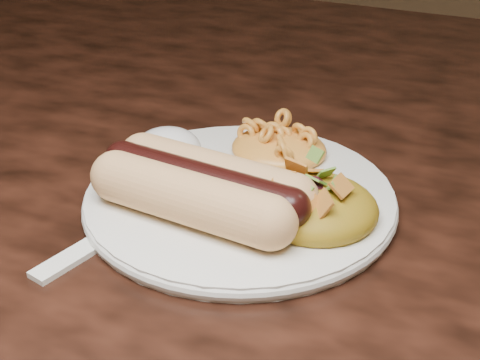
% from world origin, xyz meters
% --- Properties ---
extents(table, '(1.60, 0.90, 0.75)m').
position_xyz_m(table, '(0.00, 0.00, 0.66)').
color(table, '#3B1B11').
rests_on(table, floor).
extents(plate, '(0.27, 0.27, 0.01)m').
position_xyz_m(plate, '(-0.02, -0.07, 0.76)').
color(plate, white).
rests_on(plate, table).
extents(hotdog, '(0.13, 0.08, 0.04)m').
position_xyz_m(hotdog, '(-0.03, -0.10, 0.78)').
color(hotdog, '#FAA36D').
rests_on(hotdog, plate).
extents(mac_and_cheese, '(0.09, 0.09, 0.03)m').
position_xyz_m(mac_and_cheese, '(-0.01, -0.00, 0.78)').
color(mac_and_cheese, '#E08946').
rests_on(mac_and_cheese, plate).
extents(sour_cream, '(0.06, 0.06, 0.03)m').
position_xyz_m(sour_cream, '(-0.09, -0.04, 0.78)').
color(sour_cream, white).
rests_on(sour_cream, plate).
extents(taco_salad, '(0.09, 0.08, 0.04)m').
position_xyz_m(taco_salad, '(0.04, -0.08, 0.78)').
color(taco_salad, '#BC570B').
rests_on(taco_salad, plate).
extents(fork, '(0.06, 0.15, 0.00)m').
position_xyz_m(fork, '(-0.09, -0.15, 0.75)').
color(fork, silver).
rests_on(fork, table).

